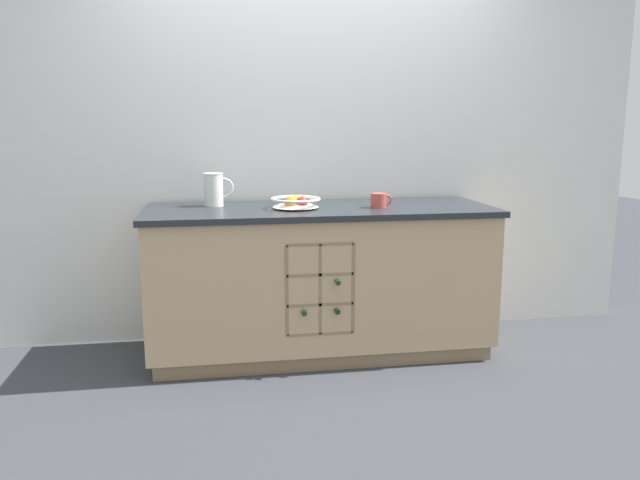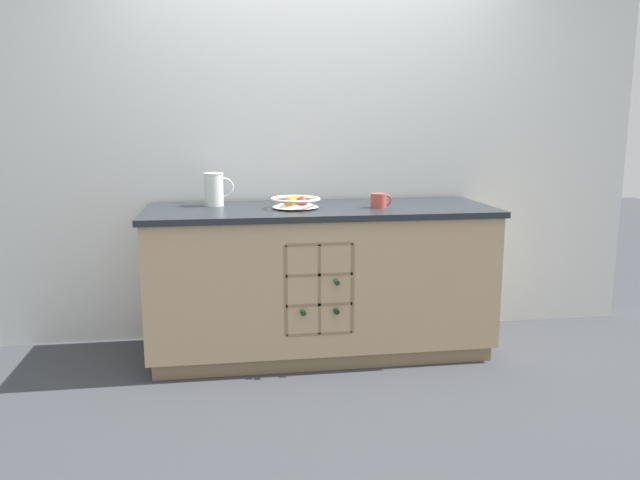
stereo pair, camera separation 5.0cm
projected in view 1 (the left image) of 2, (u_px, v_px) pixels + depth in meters
The scene contains 6 objects.
ground_plane at pixel (320, 351), 3.84m from camera, with size 14.00×14.00×0.00m, color #383A3F.
back_wall at pixel (309, 140), 4.00m from camera, with size 4.41×0.06×2.55m, color silver.
kitchen_island at pixel (320, 280), 3.75m from camera, with size 2.05×0.75×0.89m.
fruit_bowl at pixel (296, 202), 3.60m from camera, with size 0.29×0.29×0.08m.
white_pitcher at pixel (214, 189), 3.71m from camera, with size 0.18×0.12×0.20m.
ceramic_mug at pixel (379, 200), 3.66m from camera, with size 0.13×0.09×0.08m.
Camera 1 is at (-0.60, -3.60, 1.39)m, focal length 35.00 mm.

